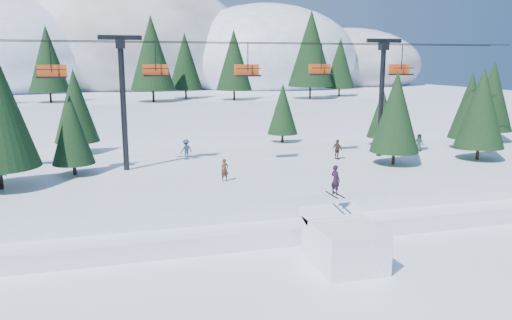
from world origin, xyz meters
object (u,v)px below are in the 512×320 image
object	(u,v)px
chairlift	(245,81)
banner_far	(413,220)
jump_kicker	(343,242)
banner_near	(383,227)

from	to	relation	value
chairlift	banner_far	distance (m)	17.05
jump_kicker	banner_far	world-z (taller)	jump_kicker
jump_kicker	banner_far	distance (m)	8.30
jump_kicker	chairlift	world-z (taller)	chairlift
jump_kicker	chairlift	bearing A→B (deg)	94.86
chairlift	banner_near	bearing A→B (deg)	-65.65
chairlift	banner_near	xyz separation A→B (m)	(5.76, -12.72, -8.78)
banner_near	chairlift	bearing A→B (deg)	114.35
jump_kicker	banner_near	size ratio (longest dim) A/B	1.82
jump_kicker	chairlift	size ratio (longest dim) A/B	0.11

